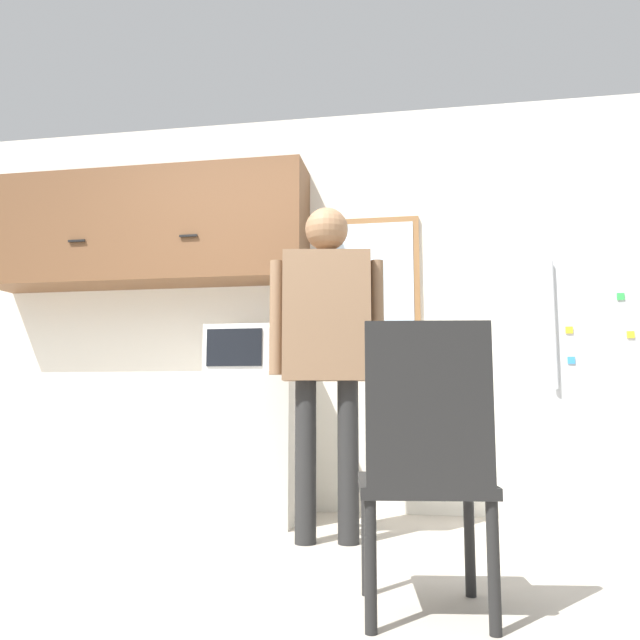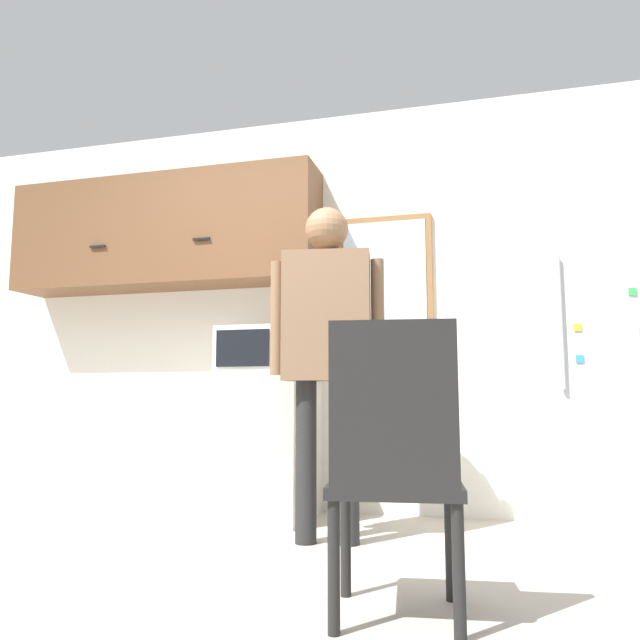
{
  "view_description": "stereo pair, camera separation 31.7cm",
  "coord_description": "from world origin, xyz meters",
  "views": [
    {
      "loc": [
        0.82,
        -2.12,
        0.74
      ],
      "look_at": [
        0.27,
        1.1,
        1.14
      ],
      "focal_mm": 35.0,
      "sensor_mm": 36.0,
      "label": 1
    },
    {
      "loc": [
        1.13,
        -2.05,
        0.74
      ],
      "look_at": [
        0.27,
        1.1,
        1.14
      ],
      "focal_mm": 35.0,
      "sensor_mm": 36.0,
      "label": 2
    }
  ],
  "objects": [
    {
      "name": "window",
      "position": [
        0.48,
        1.99,
        1.51
      ],
      "size": [
        0.63,
        0.05,
        0.86
      ],
      "color": "olive"
    },
    {
      "name": "person",
      "position": [
        0.3,
        1.12,
        1.08
      ],
      "size": [
        0.6,
        0.29,
        1.76
      ],
      "rotation": [
        0.0,
        0.0,
        0.15
      ],
      "color": "black",
      "rests_on": "ground_plane"
    },
    {
      "name": "chair",
      "position": [
        0.81,
        0.07,
        0.53
      ],
      "size": [
        0.5,
        0.5,
        0.99
      ],
      "rotation": [
        0.0,
        0.0,
        3.27
      ],
      "color": "black",
      "rests_on": "ground_plane"
    },
    {
      "name": "counter",
      "position": [
        -1.08,
        1.68,
        0.45
      ],
      "size": [
        2.25,
        0.65,
        0.89
      ],
      "color": "#BCB7AD",
      "rests_on": "ground_plane"
    },
    {
      "name": "refrigerator",
      "position": [
        1.68,
        1.65,
        0.96
      ],
      "size": [
        0.72,
        0.72,
        1.93
      ],
      "color": "silver",
      "rests_on": "ground_plane"
    },
    {
      "name": "back_wall",
      "position": [
        0.0,
        2.03,
        1.35
      ],
      "size": [
        6.0,
        0.06,
        2.7
      ],
      "color": "silver",
      "rests_on": "ground_plane"
    },
    {
      "name": "microwave",
      "position": [
        -0.26,
        1.62,
        1.03
      ],
      "size": [
        0.48,
        0.38,
        0.29
      ],
      "color": "white",
      "rests_on": "counter"
    },
    {
      "name": "upper_cabinets",
      "position": [
        -1.08,
        1.82,
        1.9
      ],
      "size": [
        2.25,
        0.39,
        0.78
      ],
      "color": "brown"
    },
    {
      "name": "ground_plane",
      "position": [
        0.0,
        0.0,
        0.0
      ],
      "size": [
        16.0,
        16.0,
        0.0
      ],
      "primitive_type": "plane",
      "color": "#B2A899"
    }
  ]
}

